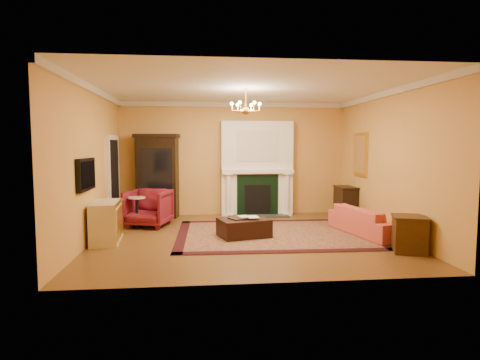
{
  "coord_description": "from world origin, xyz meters",
  "views": [
    {
      "loc": [
        -0.92,
        -7.99,
        1.87
      ],
      "look_at": [
        -0.08,
        0.3,
        1.15
      ],
      "focal_mm": 30.0,
      "sensor_mm": 36.0,
      "label": 1
    }
  ],
  "objects": [
    {
      "name": "topiary_right",
      "position": [
        1.17,
        2.53,
        1.48
      ],
      "size": [
        0.17,
        0.17,
        0.45
      ],
      "color": "gray",
      "rests_on": "fireplace"
    },
    {
      "name": "wall_front",
      "position": [
        0.0,
        -2.76,
        1.5
      ],
      "size": [
        6.0,
        0.02,
        3.0
      ],
      "primitive_type": "cube",
      "color": "gold",
      "rests_on": "floor"
    },
    {
      "name": "doorway",
      "position": [
        -2.95,
        1.7,
        1.05
      ],
      "size": [
        0.08,
        1.05,
        2.1
      ],
      "color": "silver",
      "rests_on": "wall_left"
    },
    {
      "name": "end_table",
      "position": [
        2.72,
        -1.44,
        0.31
      ],
      "size": [
        0.67,
        0.67,
        0.61
      ],
      "primitive_type": "cube",
      "rotation": [
        0.0,
        0.0,
        -0.34
      ],
      "color": "#3C2510",
      "rests_on": "floor"
    },
    {
      "name": "ceiling",
      "position": [
        0.0,
        0.0,
        3.01
      ],
      "size": [
        6.0,
        5.5,
        0.02
      ],
      "primitive_type": "cube",
      "color": "white",
      "rests_on": "wall_back"
    },
    {
      "name": "topiary_left",
      "position": [
        -0.11,
        2.53,
        1.46
      ],
      "size": [
        0.15,
        0.15,
        0.41
      ],
      "color": "gray",
      "rests_on": "fireplace"
    },
    {
      "name": "chandelier",
      "position": [
        -0.0,
        0.0,
        2.61
      ],
      "size": [
        0.63,
        0.55,
        0.53
      ],
      "color": "gold",
      "rests_on": "ceiling"
    },
    {
      "name": "ottoman_tray",
      "position": [
        -0.11,
        0.01,
        0.39
      ],
      "size": [
        0.52,
        0.48,
        0.03
      ],
      "primitive_type": "cube",
      "rotation": [
        0.0,
        0.0,
        0.48
      ],
      "color": "black",
      "rests_on": "leather_ottoman"
    },
    {
      "name": "gilt_mirror",
      "position": [
        2.97,
        1.4,
        1.65
      ],
      "size": [
        0.06,
        0.76,
        1.05
      ],
      "color": "gold",
      "rests_on": "wall_right"
    },
    {
      "name": "floor",
      "position": [
        0.0,
        0.0,
        -0.01
      ],
      "size": [
        6.0,
        5.5,
        0.02
      ],
      "primitive_type": "cube",
      "color": "brown",
      "rests_on": "ground"
    },
    {
      "name": "wall_right",
      "position": [
        3.01,
        0.0,
        1.5
      ],
      "size": [
        0.02,
        5.5,
        3.0
      ],
      "primitive_type": "cube",
      "color": "gold",
      "rests_on": "floor"
    },
    {
      "name": "pedestal_table",
      "position": [
        -2.34,
        1.16,
        0.41
      ],
      "size": [
        0.39,
        0.39,
        0.71
      ],
      "color": "black",
      "rests_on": "floor"
    },
    {
      "name": "book_b",
      "position": [
        0.04,
        -0.06,
        0.55
      ],
      "size": [
        0.22,
        0.05,
        0.29
      ],
      "primitive_type": "imported",
      "rotation": [
        0.0,
        0.0,
        0.11
      ],
      "color": "gray",
      "rests_on": "ottoman_tray"
    },
    {
      "name": "coral_sofa",
      "position": [
        2.59,
        -0.02,
        0.39
      ],
      "size": [
        0.96,
        2.05,
        0.77
      ],
      "primitive_type": "imported",
      "rotation": [
        0.0,
        0.0,
        1.77
      ],
      "color": "#E05747",
      "rests_on": "floor"
    },
    {
      "name": "china_cabinet",
      "position": [
        -2.01,
        2.49,
        1.03
      ],
      "size": [
        1.08,
        0.6,
        2.06
      ],
      "primitive_type": "cube",
      "rotation": [
        0.0,
        0.0,
        -0.13
      ],
      "color": "black",
      "rests_on": "floor"
    },
    {
      "name": "tv_panel",
      "position": [
        -2.95,
        -0.6,
        1.35
      ],
      "size": [
        0.09,
        0.95,
        0.58
      ],
      "color": "black",
      "rests_on": "wall_left"
    },
    {
      "name": "leather_ottoman",
      "position": [
        -0.03,
        0.01,
        0.2
      ],
      "size": [
        1.12,
        0.94,
        0.36
      ],
      "primitive_type": "cube",
      "rotation": [
        0.0,
        0.0,
        0.26
      ],
      "color": "black",
      "rests_on": "oriental_rug"
    },
    {
      "name": "crown_molding",
      "position": [
        0.0,
        0.96,
        2.94
      ],
      "size": [
        6.0,
        5.5,
        0.12
      ],
      "color": "silver",
      "rests_on": "ceiling"
    },
    {
      "name": "wingback_armchair",
      "position": [
        -2.1,
        1.29,
        0.47
      ],
      "size": [
        1.11,
        1.07,
        0.94
      ],
      "primitive_type": "imported",
      "rotation": [
        0.0,
        0.0,
        -0.27
      ],
      "color": "maroon",
      "rests_on": "floor"
    },
    {
      "name": "wall_left",
      "position": [
        -3.01,
        0.0,
        1.5
      ],
      "size": [
        0.02,
        5.5,
        3.0
      ],
      "primitive_type": "cube",
      "color": "gold",
      "rests_on": "floor"
    },
    {
      "name": "oriental_rug",
      "position": [
        0.63,
        0.2,
        0.01
      ],
      "size": [
        4.11,
        3.12,
        0.02
      ],
      "primitive_type": "cube",
      "rotation": [
        0.0,
        0.0,
        -0.02
      ],
      "color": "#420E13",
      "rests_on": "floor"
    },
    {
      "name": "commode",
      "position": [
        -2.73,
        -0.12,
        0.39
      ],
      "size": [
        0.58,
        1.09,
        0.78
      ],
      "primitive_type": "cube",
      "rotation": [
        0.0,
        0.0,
        0.08
      ],
      "color": "beige",
      "rests_on": "floor"
    },
    {
      "name": "console_table",
      "position": [
        2.78,
        1.82,
        0.39
      ],
      "size": [
        0.41,
        0.71,
        0.79
      ],
      "primitive_type": "cube",
      "rotation": [
        0.0,
        0.0,
        -0.0
      ],
      "color": "black",
      "rests_on": "floor"
    },
    {
      "name": "wall_back",
      "position": [
        0.0,
        2.76,
        1.5
      ],
      "size": [
        6.0,
        0.02,
        3.0
      ],
      "primitive_type": "cube",
      "color": "gold",
      "rests_on": "floor"
    },
    {
      "name": "book_a",
      "position": [
        -0.13,
        -0.03,
        0.55
      ],
      "size": [
        0.21,
        0.09,
        0.28
      ],
      "primitive_type": "imported",
      "rotation": [
        0.0,
        0.0,
        0.3
      ],
      "color": "gray",
      "rests_on": "ottoman_tray"
    },
    {
      "name": "fireplace",
      "position": [
        0.6,
        2.57,
        1.19
      ],
      "size": [
        1.9,
        0.7,
        2.5
      ],
      "color": "white",
      "rests_on": "wall_back"
    }
  ]
}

